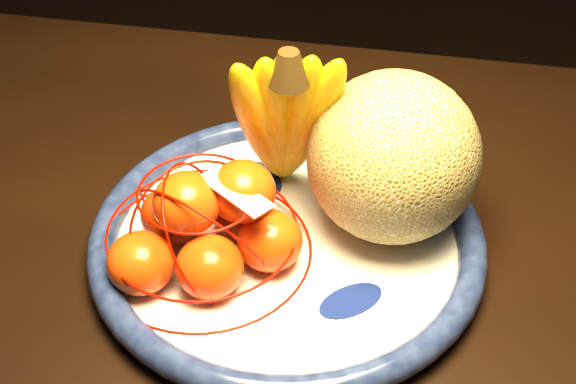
# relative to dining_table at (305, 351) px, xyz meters

# --- Properties ---
(dining_table) EXTENTS (1.65, 1.09, 0.78)m
(dining_table) POSITION_rel_dining_table_xyz_m (0.00, 0.00, 0.00)
(dining_table) COLOR black
(dining_table) RESTS_ON ground
(fruit_bowl) EXTENTS (0.40, 0.40, 0.03)m
(fruit_bowl) POSITION_rel_dining_table_xyz_m (-0.02, 0.06, 0.10)
(fruit_bowl) COLOR white
(fruit_bowl) RESTS_ON dining_table
(cantaloupe) EXTENTS (0.17, 0.17, 0.17)m
(cantaloupe) POSITION_rel_dining_table_xyz_m (0.08, 0.10, 0.18)
(cantaloupe) COLOR olive
(cantaloupe) RESTS_ON fruit_bowl
(banana_bunch) EXTENTS (0.14, 0.14, 0.22)m
(banana_bunch) POSITION_rel_dining_table_xyz_m (-0.03, 0.12, 0.21)
(banana_bunch) COLOR yellow
(banana_bunch) RESTS_ON fruit_bowl
(mandarin_bag) EXTENTS (0.25, 0.25, 0.13)m
(mandarin_bag) POSITION_rel_dining_table_xyz_m (-0.10, 0.03, 0.14)
(mandarin_bag) COLOR #FF4A0E
(mandarin_bag) RESTS_ON fruit_bowl
(price_tag) EXTENTS (0.07, 0.07, 0.01)m
(price_tag) POSITION_rel_dining_table_xyz_m (-0.07, 0.03, 0.19)
(price_tag) COLOR white
(price_tag) RESTS_ON mandarin_bag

